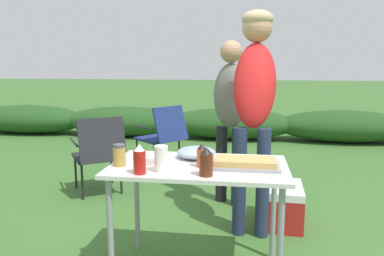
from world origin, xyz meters
The scene contains 15 objects.
shrub_hedge centered at (0.00, 4.56, 0.28)m, with size 14.40×0.90×0.56m.
folding_table centered at (0.00, 0.00, 0.66)m, with size 1.10×0.64×0.74m.
food_tray centered at (0.29, -0.03, 0.77)m, with size 0.41×0.22×0.06m.
plate_stack centered at (-0.28, 0.03, 0.76)m, with size 0.22×0.22×0.04m, color white.
mixing_bowl centered at (-0.04, 0.16, 0.78)m, with size 0.26×0.26×0.08m, color #99B2CC.
paper_cup_stack centered at (-0.20, -0.18, 0.82)m, with size 0.08×0.08×0.15m, color white.
hot_sauce_bottle centered at (0.02, -0.05, 0.81)m, with size 0.06×0.06×0.15m.
spice_jar centered at (-0.48, -0.10, 0.81)m, with size 0.08×0.08×0.14m.
bbq_sauce_bottle centered at (0.07, -0.23, 0.82)m, with size 0.08×0.08×0.17m.
ketchup_bottle centered at (-0.31, -0.24, 0.82)m, with size 0.07×0.07×0.17m.
standing_person_in_navy_coat centered at (0.35, 0.76, 1.16)m, with size 0.37×0.51×1.79m.
standing_person_in_olive_jacket centered at (0.13, 1.31, 0.95)m, with size 0.43×0.41×1.58m.
camp_chair_green_behind_table centered at (-0.78, 2.42, 0.47)m, with size 0.75×0.73×0.83m.
camp_chair_near_hedge centered at (-1.22, 1.36, 0.47)m, with size 0.71×0.75×0.83m.
cooler_box centered at (0.62, 0.88, 0.17)m, with size 0.35×0.50×0.34m.
Camera 1 is at (0.29, -2.25, 1.36)m, focal length 35.00 mm.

